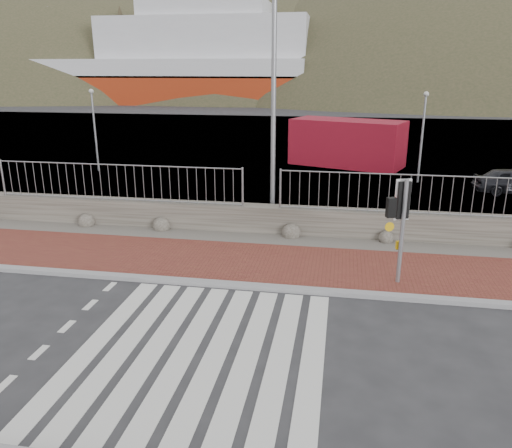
% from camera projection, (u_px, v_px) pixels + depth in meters
% --- Properties ---
extents(ground, '(220.00, 220.00, 0.00)m').
position_uv_depth(ground, '(200.00, 353.00, 9.37)').
color(ground, '#28282B').
rests_on(ground, ground).
extents(sidewalk_far, '(40.00, 3.00, 0.08)m').
position_uv_depth(sidewalk_far, '(246.00, 263.00, 13.59)').
color(sidewalk_far, brown).
rests_on(sidewalk_far, ground).
extents(kerb_far, '(40.00, 0.25, 0.12)m').
position_uv_depth(kerb_far, '(234.00, 285.00, 12.18)').
color(kerb_far, gray).
rests_on(kerb_far, ground).
extents(zebra_crossing, '(4.62, 5.60, 0.01)m').
position_uv_depth(zebra_crossing, '(200.00, 353.00, 9.37)').
color(zebra_crossing, silver).
rests_on(zebra_crossing, ground).
extents(gravel_strip, '(40.00, 1.50, 0.06)m').
position_uv_depth(gravel_strip, '(258.00, 240.00, 15.47)').
color(gravel_strip, '#59544C').
rests_on(gravel_strip, ground).
extents(stone_wall, '(40.00, 0.60, 0.90)m').
position_uv_depth(stone_wall, '(262.00, 219.00, 16.10)').
color(stone_wall, '#4D493F').
rests_on(stone_wall, ground).
extents(railing, '(18.07, 0.07, 1.22)m').
position_uv_depth(railing, '(261.00, 179.00, 15.55)').
color(railing, gray).
rests_on(railing, stone_wall).
extents(quay, '(120.00, 40.00, 0.50)m').
position_uv_depth(quay, '(308.00, 143.00, 35.60)').
color(quay, '#4C4C4F').
rests_on(quay, ground).
extents(water, '(220.00, 50.00, 0.05)m').
position_uv_depth(water, '(326.00, 107.00, 68.49)').
color(water, '#3F4C54').
rests_on(water, ground).
extents(ferry, '(50.00, 16.00, 20.00)m').
position_uv_depth(ferry, '(165.00, 66.00, 75.60)').
color(ferry, '#992B10').
rests_on(ferry, ground).
extents(hills_backdrop, '(254.00, 90.00, 100.00)m').
position_uv_depth(hills_backdrop, '(361.00, 218.00, 97.81)').
color(hills_backdrop, '#323721').
rests_on(hills_backdrop, ground).
extents(traffic_signal_far, '(0.65, 0.39, 2.66)m').
position_uv_depth(traffic_signal_far, '(403.00, 210.00, 11.75)').
color(traffic_signal_far, gray).
rests_on(traffic_signal_far, ground).
extents(streetlight, '(1.89, 0.62, 9.00)m').
position_uv_depth(streetlight, '(278.00, 70.00, 15.37)').
color(streetlight, gray).
rests_on(streetlight, ground).
extents(shipping_container, '(6.39, 4.36, 2.46)m').
position_uv_depth(shipping_container, '(347.00, 143.00, 27.00)').
color(shipping_container, maroon).
rests_on(shipping_container, ground).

